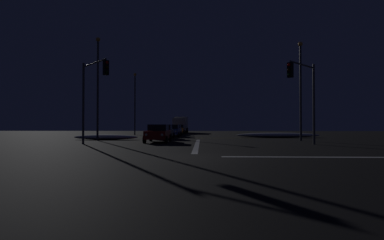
% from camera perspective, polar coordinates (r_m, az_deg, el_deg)
% --- Properties ---
extents(ground, '(120.00, 120.00, 0.10)m').
position_cam_1_polar(ground, '(14.31, 0.33, -7.29)').
color(ground, black).
extents(stop_line_north, '(0.35, 15.04, 0.01)m').
position_cam_1_polar(stop_line_north, '(23.02, 0.96, -4.76)').
color(stop_line_north, white).
rests_on(stop_line_north, ground).
extents(centre_line_ns, '(22.00, 0.15, 0.01)m').
position_cam_1_polar(centre_line_ns, '(34.60, 1.31, -3.48)').
color(centre_line_ns, yellow).
rests_on(centre_line_ns, ground).
extents(crosswalk_bar_east, '(15.04, 0.40, 0.01)m').
position_cam_1_polar(crosswalk_bar_east, '(16.60, 32.75, -6.08)').
color(crosswalk_bar_east, white).
rests_on(crosswalk_bar_east, ground).
extents(snow_bank_left_curb, '(6.67, 1.50, 0.54)m').
position_cam_1_polar(snow_bank_left_curb, '(31.79, -16.31, -3.19)').
color(snow_bank_left_curb, white).
rests_on(snow_bank_left_curb, ground).
extents(snow_bank_right_curb, '(10.00, 1.50, 0.58)m').
position_cam_1_polar(snow_bank_right_curb, '(37.13, 16.26, -2.83)').
color(snow_bank_right_curb, white).
rests_on(snow_bank_right_curb, ground).
extents(sedan_red, '(2.02, 4.33, 1.57)m').
position_cam_1_polar(sedan_red, '(26.28, -6.56, -2.54)').
color(sedan_red, maroon).
rests_on(sedan_red, ground).
extents(sedan_gray, '(2.02, 4.33, 1.57)m').
position_cam_1_polar(sedan_gray, '(32.63, -5.45, -2.23)').
color(sedan_gray, slate).
rests_on(sedan_gray, ground).
extents(sedan_blue, '(2.02, 4.33, 1.57)m').
position_cam_1_polar(sedan_blue, '(38.60, -3.83, -2.03)').
color(sedan_blue, navy).
rests_on(sedan_blue, ground).
extents(sedan_white, '(2.02, 4.33, 1.57)m').
position_cam_1_polar(sedan_white, '(44.30, -3.34, -1.90)').
color(sedan_white, silver).
rests_on(sedan_white, ground).
extents(sedan_orange, '(2.02, 4.33, 1.57)m').
position_cam_1_polar(sedan_orange, '(49.72, -2.59, -1.79)').
color(sedan_orange, '#C66014').
rests_on(sedan_orange, ground).
extents(box_truck, '(2.68, 8.28, 3.08)m').
position_cam_1_polar(box_truck, '(57.40, -2.18, -0.78)').
color(box_truck, beige).
rests_on(box_truck, ground).
extents(traffic_signal_nw, '(3.04, 3.04, 6.52)m').
position_cam_1_polar(traffic_signal_nw, '(23.95, -18.73, 6.16)').
color(traffic_signal_nw, '#4C4C51').
rests_on(traffic_signal_nw, ground).
extents(traffic_signal_ne, '(2.90, 2.90, 6.30)m').
position_cam_1_polar(traffic_signal_ne, '(23.71, 20.89, 5.86)').
color(traffic_signal_ne, '#4C4C51').
rests_on(traffic_signal_ne, ground).
extents(streetlamp_left_near, '(0.44, 0.44, 10.18)m').
position_cam_1_polar(streetlamp_left_near, '(30.65, -17.74, 7.09)').
color(streetlamp_left_near, '#424247').
rests_on(streetlamp_left_near, ground).
extents(streetlamp_right_near, '(0.44, 0.44, 9.54)m').
position_cam_1_polar(streetlamp_right_near, '(30.34, 20.24, 6.56)').
color(streetlamp_right_near, '#424247').
rests_on(streetlamp_right_near, ground).
extents(streetlamp_left_far, '(0.44, 0.44, 9.47)m').
position_cam_1_polar(streetlamp_left_far, '(45.90, -10.97, 3.94)').
color(streetlamp_left_far, '#424247').
rests_on(streetlamp_left_far, ground).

